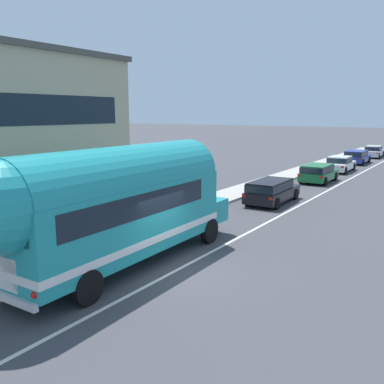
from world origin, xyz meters
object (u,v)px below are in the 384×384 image
at_px(painted_bus, 113,203).
at_px(car_third, 340,163).
at_px(car_lead, 271,190).
at_px(car_fourth, 357,156).
at_px(car_fifth, 373,151).
at_px(car_second, 318,172).

xyz_separation_m(painted_bus, car_third, (-0.11, 28.75, -1.56)).
height_order(painted_bus, car_third, painted_bus).
bearing_deg(car_lead, painted_bus, -90.65).
bearing_deg(painted_bus, car_third, 90.21).
bearing_deg(car_lead, car_third, 90.91).
bearing_deg(painted_bus, car_fourth, 90.35).
bearing_deg(car_lead, car_fifth, 90.30).
relative_size(car_lead, car_third, 0.99).
xyz_separation_m(car_second, car_fourth, (-0.34, 14.13, -0.00)).
bearing_deg(car_fourth, car_fifth, 88.51).
bearing_deg(car_third, car_lead, -89.09).
distance_m(car_lead, car_second, 8.90).
relative_size(car_second, car_fifth, 0.90).
relative_size(car_second, car_third, 0.90).
xyz_separation_m(car_second, car_fifth, (-0.14, 21.79, -0.05)).
bearing_deg(car_fifth, car_fourth, -91.49).
bearing_deg(car_lead, car_fourth, 90.90).
relative_size(painted_bus, car_fourth, 2.42).
distance_m(painted_bus, car_third, 28.79).
xyz_separation_m(car_third, car_fourth, (-0.11, 7.04, 0.05)).
bearing_deg(car_fifth, painted_bus, -89.98).
distance_m(car_lead, car_fourth, 23.03).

